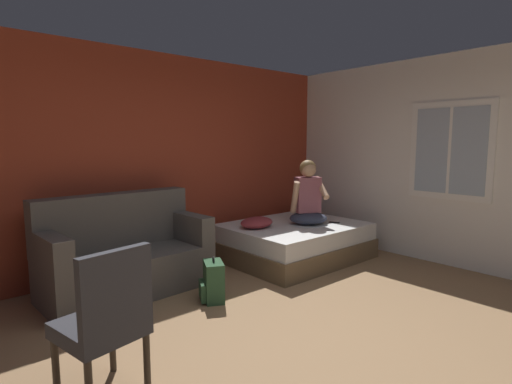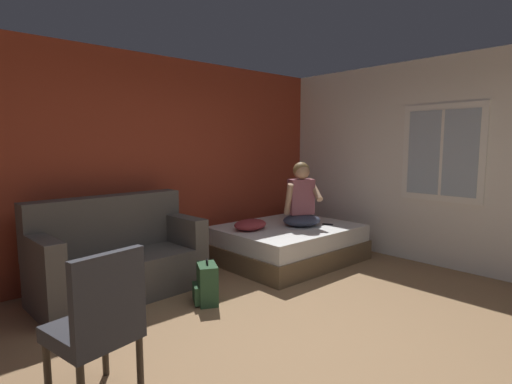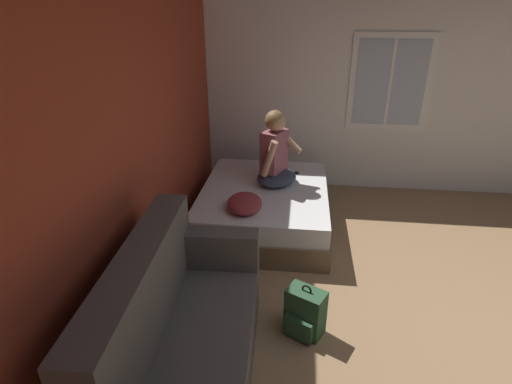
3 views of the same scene
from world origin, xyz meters
name	(u,v)px [view 3 (image 3 of 3)]	position (x,y,z in m)	size (l,w,h in m)	color
ground_plane	(490,356)	(0.00, 0.00, 0.00)	(40.00, 40.00, 0.00)	#93704C
wall_back_accent	(96,174)	(0.00, 2.91, 1.35)	(11.11, 0.16, 2.70)	#993823
wall_side_with_window	(418,93)	(3.13, 0.01, 1.35)	(0.19, 7.05, 2.70)	silver
bed	(265,207)	(1.79, 1.90, 0.24)	(1.84, 1.48, 0.48)	brown
couch	(180,336)	(-0.46, 2.25, 0.39)	(1.74, 0.90, 1.04)	#514C47
person_seated	(276,155)	(1.94, 1.79, 0.84)	(0.66, 0.62, 0.88)	#383D51
backpack	(305,313)	(0.09, 1.41, 0.19)	(0.33, 0.35, 0.46)	#2D5133
throw_pillow	(245,203)	(1.24, 2.06, 0.55)	(0.48, 0.36, 0.14)	#993338
cell_phone	(293,173)	(2.27, 1.59, 0.48)	(0.07, 0.14, 0.01)	black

